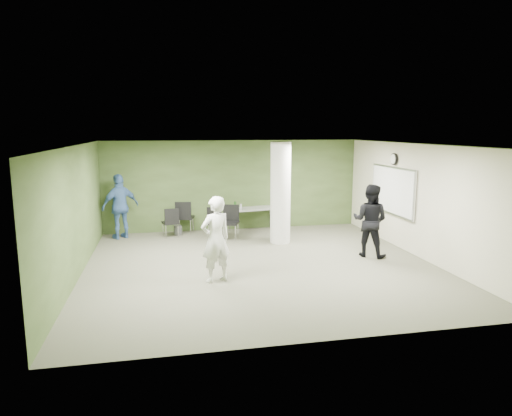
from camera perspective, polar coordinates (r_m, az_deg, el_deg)
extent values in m
plane|color=#515240|center=(10.78, 0.53, -7.13)|extent=(8.00, 8.00, 0.00)
plane|color=white|center=(10.31, 0.55, 7.92)|extent=(8.00, 8.00, 0.00)
cube|color=#394D24|center=(14.35, -2.82, 2.86)|extent=(8.00, 2.80, 0.02)
cube|color=#394D24|center=(10.39, -21.57, -0.53)|extent=(0.02, 8.00, 2.80)
cube|color=beige|center=(11.94, 19.66, 0.86)|extent=(0.02, 8.00, 2.80)
cylinder|color=silver|center=(12.60, 3.08, 1.88)|extent=(0.56, 0.56, 2.80)
cube|color=silver|center=(12.92, 16.68, 2.12)|extent=(0.04, 2.30, 1.30)
cube|color=white|center=(12.91, 16.59, 2.12)|extent=(0.02, 2.20, 1.20)
cylinder|color=black|center=(12.84, 16.87, 5.88)|extent=(0.05, 0.32, 0.32)
cylinder|color=white|center=(12.83, 16.75, 5.88)|extent=(0.02, 0.26, 0.26)
cube|color=gray|center=(14.10, -0.33, -0.08)|extent=(1.64, 0.94, 0.04)
cylinder|color=silver|center=(13.69, -2.61, -1.95)|extent=(0.04, 0.04, 0.69)
cylinder|color=silver|center=(14.20, 2.68, -1.52)|extent=(0.04, 0.04, 0.69)
cylinder|color=silver|center=(14.19, -3.33, -1.54)|extent=(0.04, 0.04, 0.69)
cylinder|color=silver|center=(14.68, 1.80, -1.14)|extent=(0.04, 0.04, 0.69)
cylinder|color=#1F4818|center=(13.80, -2.62, 0.30)|extent=(0.07, 0.07, 0.25)
cylinder|color=#B2B2B7|center=(13.78, -1.91, 0.14)|extent=(0.06, 0.06, 0.18)
cylinder|color=#4C4C4C|center=(13.91, -9.72, -2.77)|extent=(0.24, 0.24, 0.28)
cube|color=black|center=(13.62, -10.66, -1.82)|extent=(0.52, 0.52, 0.05)
cube|color=black|center=(13.38, -10.49, -0.98)|extent=(0.42, 0.13, 0.43)
cylinder|color=silver|center=(13.88, -10.07, -2.53)|extent=(0.02, 0.02, 0.41)
cylinder|color=silver|center=(13.80, -11.53, -2.65)|extent=(0.02, 0.02, 0.41)
cylinder|color=silver|center=(13.53, -9.70, -2.84)|extent=(0.02, 0.02, 0.41)
cylinder|color=silver|center=(13.45, -11.20, -2.96)|extent=(0.02, 0.02, 0.41)
cube|color=black|center=(13.99, -8.89, -1.19)|extent=(0.61, 0.61, 0.05)
cube|color=black|center=(13.72, -9.10, -0.26)|extent=(0.48, 0.16, 0.49)
cylinder|color=silver|center=(14.21, -7.88, -2.06)|extent=(0.02, 0.02, 0.47)
cylinder|color=silver|center=(14.28, -9.52, -2.04)|extent=(0.02, 0.02, 0.47)
cylinder|color=silver|center=(13.81, -8.17, -2.41)|extent=(0.02, 0.02, 0.47)
cylinder|color=silver|center=(13.89, -9.86, -2.39)|extent=(0.02, 0.02, 0.47)
cube|color=black|center=(13.07, -4.82, -2.05)|extent=(0.60, 0.60, 0.05)
cube|color=black|center=(13.21, -5.25, -0.80)|extent=(0.43, 0.19, 0.46)
cylinder|color=silver|center=(12.87, -5.17, -3.33)|extent=(0.02, 0.02, 0.44)
cylinder|color=silver|center=(13.05, -3.66, -3.13)|extent=(0.02, 0.02, 0.44)
cylinder|color=silver|center=(13.21, -5.93, -3.00)|extent=(0.02, 0.02, 0.44)
cylinder|color=silver|center=(13.38, -4.44, -2.81)|extent=(0.02, 0.02, 0.44)
cube|color=black|center=(13.11, -3.31, -1.90)|extent=(0.63, 0.63, 0.05)
cube|color=black|center=(13.28, -3.13, -0.58)|extent=(0.45, 0.20, 0.48)
cylinder|color=silver|center=(13.02, -4.35, -3.13)|extent=(0.02, 0.02, 0.46)
cylinder|color=silver|center=(12.93, -2.60, -3.19)|extent=(0.02, 0.02, 0.46)
cylinder|color=silver|center=(13.40, -3.98, -2.74)|extent=(0.02, 0.02, 0.46)
cylinder|color=silver|center=(13.32, -2.28, -2.80)|extent=(0.02, 0.02, 0.46)
imported|color=silver|center=(9.45, -5.06, -3.93)|extent=(0.77, 0.65, 1.81)
imported|color=black|center=(11.65, 14.07, -1.53)|extent=(1.12, 1.10, 1.81)
imported|color=#4166A1|center=(13.71, -16.59, 0.18)|extent=(1.18, 0.94, 1.88)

